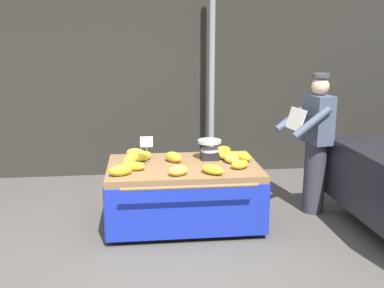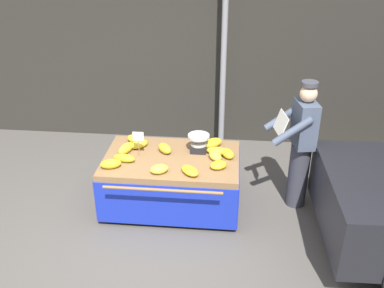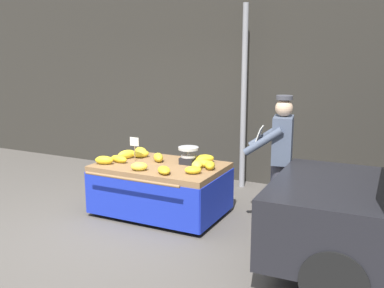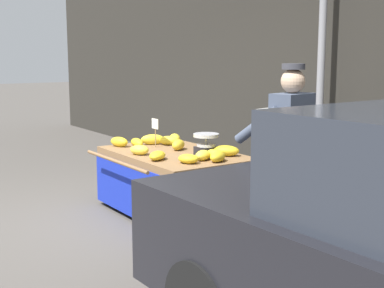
{
  "view_description": "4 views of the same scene",
  "coord_description": "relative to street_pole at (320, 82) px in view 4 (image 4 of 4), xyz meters",
  "views": [
    {
      "loc": [
        -0.23,
        -3.99,
        2.16
      ],
      "look_at": [
        0.33,
        1.06,
        0.92
      ],
      "focal_mm": 42.46,
      "sensor_mm": 36.0,
      "label": 1
    },
    {
      "loc": [
        0.96,
        -3.87,
        3.41
      ],
      "look_at": [
        0.48,
        0.91,
        0.94
      ],
      "focal_mm": 41.03,
      "sensor_mm": 36.0,
      "label": 2
    },
    {
      "loc": [
        3.26,
        -4.21,
        2.28
      ],
      "look_at": [
        0.7,
        0.95,
        1.04
      ],
      "focal_mm": 42.22,
      "sensor_mm": 36.0,
      "label": 3
    },
    {
      "loc": [
        5.21,
        -2.21,
        1.78
      ],
      "look_at": [
        0.72,
        0.85,
        0.89
      ],
      "focal_mm": 50.2,
      "sensor_mm": 36.0,
      "label": 4
    }
  ],
  "objects": [
    {
      "name": "ground_plane",
      "position": [
        -0.79,
        -2.64,
        -1.48
      ],
      "size": [
        60.0,
        60.0,
        0.0
      ],
      "primitive_type": "plane",
      "color": "#514C47"
    },
    {
      "name": "back_wall",
      "position": [
        -0.79,
        0.44,
        0.26
      ],
      "size": [
        16.0,
        0.24,
        3.49
      ],
      "primitive_type": "cube",
      "color": "#2D2B26",
      "rests_on": "ground"
    },
    {
      "name": "street_pole",
      "position": [
        0.0,
        0.0,
        0.0
      ],
      "size": [
        0.09,
        0.09,
        2.96
      ],
      "primitive_type": "cylinder",
      "color": "gray",
      "rests_on": "ground"
    },
    {
      "name": "banana_cart",
      "position": [
        -0.58,
        -1.69,
        -0.95
      ],
      "size": [
        1.74,
        1.31,
        0.71
      ],
      "color": "olive",
      "rests_on": "ground"
    },
    {
      "name": "weighing_scale",
      "position": [
        -0.25,
        -1.49,
        -0.65
      ],
      "size": [
        0.28,
        0.28,
        0.23
      ],
      "color": "black",
      "rests_on": "banana_cart"
    },
    {
      "name": "price_sign",
      "position": [
        -0.99,
        -1.69,
        -0.52
      ],
      "size": [
        0.14,
        0.01,
        0.34
      ],
      "color": "#997A51",
      "rests_on": "banana_cart"
    },
    {
      "name": "banana_bunch_0",
      "position": [
        -0.0,
        -1.55,
        -0.72
      ],
      "size": [
        0.29,
        0.16,
        0.1
      ],
      "primitive_type": "ellipsoid",
      "rotation": [
        0.0,
        0.0,
        1.45
      ],
      "color": "gold",
      "rests_on": "banana_cart"
    },
    {
      "name": "banana_bunch_1",
      "position": [
        -1.03,
        -1.47,
        -0.71
      ],
      "size": [
        0.26,
        0.25,
        0.11
      ],
      "primitive_type": "ellipsoid",
      "rotation": [
        0.0,
        0.0,
        2.28
      ],
      "color": "yellow",
      "rests_on": "banana_cart"
    },
    {
      "name": "banana_bunch_2",
      "position": [
        -0.68,
        -1.57,
        -0.71
      ],
      "size": [
        0.25,
        0.27,
        0.12
      ],
      "primitive_type": "ellipsoid",
      "rotation": [
        0.0,
        0.0,
        0.69
      ],
      "color": "gold",
      "rests_on": "banana_cart"
    },
    {
      "name": "banana_bunch_3",
      "position": [
        -1.27,
        -2.02,
        -0.71
      ],
      "size": [
        0.28,
        0.2,
        0.12
      ],
      "primitive_type": "ellipsoid",
      "rotation": [
        0.0,
        0.0,
        1.9
      ],
      "color": "gold",
      "rests_on": "banana_cart"
    },
    {
      "name": "banana_bunch_4",
      "position": [
        0.03,
        -1.91,
        -0.72
      ],
      "size": [
        0.26,
        0.24,
        0.1
      ],
      "primitive_type": "ellipsoid",
      "rotation": [
        0.0,
        0.0,
        2.1
      ],
      "color": "gold",
      "rests_on": "banana_cart"
    },
    {
      "name": "banana_bunch_5",
      "position": [
        -0.66,
        -2.08,
        -0.71
      ],
      "size": [
        0.26,
        0.23,
        0.11
      ],
      "primitive_type": "ellipsoid",
      "rotation": [
        0.0,
        0.0,
        2.07
      ],
      "color": "yellow",
      "rests_on": "banana_cart"
    },
    {
      "name": "banana_bunch_6",
      "position": [
        -1.15,
        -1.85,
        -0.72
      ],
      "size": [
        0.3,
        0.16,
        0.1
      ],
      "primitive_type": "ellipsoid",
      "rotation": [
        0.0,
        0.0,
        1.41
      ],
      "color": "gold",
      "rests_on": "banana_cart"
    },
    {
      "name": "banana_bunch_7",
      "position": [
        -0.3,
        -2.07,
        -0.72
      ],
      "size": [
        0.29,
        0.3,
        0.09
      ],
      "primitive_type": "ellipsoid",
      "rotation": [
        0.0,
        0.0,
        0.72
      ],
      "color": "gold",
      "rests_on": "banana_cart"
    },
    {
      "name": "banana_bunch_8",
      "position": [
        -1.18,
        -1.62,
        -0.7
      ],
      "size": [
        0.22,
        0.31,
        0.13
      ],
      "primitive_type": "ellipsoid",
      "rotation": [
        0.0,
        0.0,
        2.74
      ],
      "color": "yellow",
      "rests_on": "banana_cart"
    },
    {
      "name": "banana_bunch_9",
      "position": [
        -1.11,
        -1.34,
        -0.71
      ],
      "size": [
        0.27,
        0.21,
        0.12
      ],
      "primitive_type": "ellipsoid",
      "rotation": [
        0.0,
        0.0,
        1.17
      ],
      "color": "yellow",
      "rests_on": "banana_cart"
    },
    {
      "name": "banana_bunch_10",
      "position": [
        -0.02,
        -1.69,
        -0.71
      ],
      "size": [
        0.23,
        0.26,
        0.11
      ],
      "primitive_type": "ellipsoid",
      "rotation": [
        0.0,
        0.0,
        0.52
      ],
      "color": "yellow",
      "rests_on": "banana_cart"
    },
    {
      "name": "banana_bunch_11",
      "position": [
        0.13,
        -1.61,
        -0.71
      ],
      "size": [
        0.22,
        0.26,
        0.11
      ],
      "primitive_type": "ellipsoid",
      "rotation": [
        0.0,
        0.0,
        0.48
      ],
      "color": "gold",
      "rests_on": "banana_cart"
    },
    {
      "name": "banana_bunch_12",
      "position": [
        -0.07,
        -1.35,
        -0.71
      ],
      "size": [
        0.32,
        0.32,
        0.12
      ],
      "primitive_type": "ellipsoid",
      "rotation": [
        0.0,
        0.0,
        2.33
      ],
      "color": "gold",
      "rests_on": "banana_cart"
    },
    {
      "name": "vendor_person",
      "position": [
        1.04,
        -1.51,
        -0.6
      ],
      "size": [
        0.64,
        0.59,
        1.71
      ],
      "color": "#383842",
      "rests_on": "ground"
    }
  ]
}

